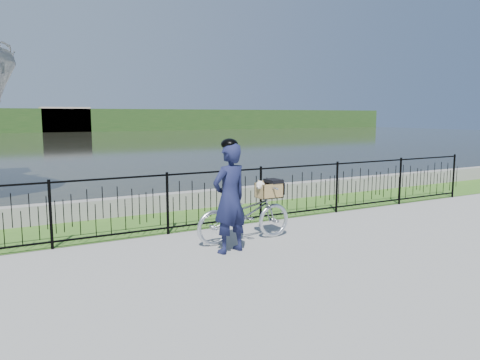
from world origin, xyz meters
TOP-DOWN VIEW (x-y plane):
  - ground at (0.00, 0.00)m, footprint 120.00×120.00m
  - grass_strip at (0.00, 2.60)m, footprint 60.00×2.00m
  - water at (0.00, 33.00)m, footprint 120.00×120.00m
  - quay_wall at (0.00, 3.60)m, footprint 60.00×0.30m
  - fence at (0.00, 1.60)m, footprint 14.00×0.06m
  - far_treeline at (0.00, 60.00)m, footprint 120.00×6.00m
  - far_building_right at (6.00, 58.50)m, footprint 6.00×3.00m
  - bicycle_rig at (0.01, 0.50)m, footprint 1.80×0.63m
  - cyclist at (-0.54, 0.04)m, footprint 0.71×0.55m

SIDE VIEW (x-z plane):
  - ground at x=0.00m, z-range 0.00..0.00m
  - water at x=0.00m, z-range 0.00..0.00m
  - grass_strip at x=0.00m, z-range 0.00..0.01m
  - quay_wall at x=0.00m, z-range 0.00..0.40m
  - bicycle_rig at x=0.01m, z-range -0.05..1.02m
  - fence at x=0.00m, z-range 0.00..1.15m
  - cyclist at x=-0.54m, z-range -0.01..1.80m
  - far_treeline at x=0.00m, z-range 0.00..3.00m
  - far_building_right at x=6.00m, z-range 0.00..3.20m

